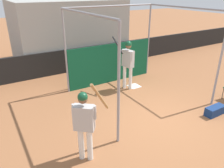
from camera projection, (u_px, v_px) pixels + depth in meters
name	position (u px, v px, depth m)	size (l,w,h in m)	color
ground_plane	(159.00, 120.00, 6.63)	(60.00, 60.00, 0.00)	#935B38
outfield_wall	(84.00, 58.00, 10.61)	(24.00, 0.12, 1.10)	black
bleacher_section	(67.00, 30.00, 11.81)	(5.40, 4.00, 3.18)	#9E9E99
batting_cage	(119.00, 55.00, 8.43)	(3.92, 3.58, 3.09)	gray
home_plate	(134.00, 86.00, 8.90)	(0.44, 0.44, 0.02)	white
player_batter	(128.00, 60.00, 8.27)	(0.52, 0.89, 2.01)	white
player_waiting	(85.00, 121.00, 4.72)	(0.78, 0.62, 2.03)	white
equipment_bag	(215.00, 111.00, 6.86)	(0.70, 0.28, 0.28)	navy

